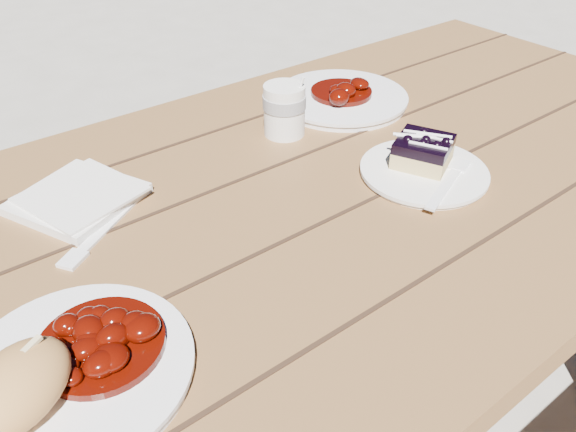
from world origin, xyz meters
TOP-DOWN VIEW (x-y plane):
  - picnic_table at (0.00, -0.00)m, footprint 2.00×1.55m
  - main_plate at (-0.24, -0.13)m, footprint 0.23×0.23m
  - goulash_stew at (-0.21, -0.12)m, footprint 0.13×0.13m
  - bread_roll at (-0.29, -0.15)m, footprint 0.14×0.12m
  - dessert_plate at (0.33, -0.08)m, footprint 0.19×0.19m
  - blueberry_cake at (0.34, -0.07)m, footprint 0.11×0.11m
  - fork_dessert at (0.31, -0.14)m, footprint 0.16×0.08m
  - coffee_cup at (0.24, 0.16)m, footprint 0.07×0.07m
  - napkin_stack at (-0.13, 0.17)m, footprint 0.20×0.20m
  - fork_table at (-0.12, 0.09)m, footprint 0.15×0.11m
  - second_plate at (0.40, 0.19)m, footprint 0.25×0.25m
  - second_stew at (0.40, 0.19)m, footprint 0.12×0.12m

SIDE VIEW (x-z plane):
  - picnic_table at x=0.00m, z-range 0.21..0.96m
  - fork_table at x=-0.12m, z-range 0.75..0.75m
  - dessert_plate at x=0.33m, z-range 0.75..0.76m
  - napkin_stack at x=-0.13m, z-range 0.75..0.76m
  - main_plate at x=-0.24m, z-range 0.75..0.77m
  - second_plate at x=0.40m, z-range 0.75..0.77m
  - fork_dessert at x=0.31m, z-range 0.76..0.76m
  - blueberry_cake at x=0.34m, z-range 0.76..0.81m
  - goulash_stew at x=-0.21m, z-range 0.77..0.81m
  - second_stew at x=0.40m, z-range 0.77..0.81m
  - coffee_cup at x=0.24m, z-range 0.75..0.84m
  - bread_roll at x=-0.29m, z-range 0.77..0.83m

